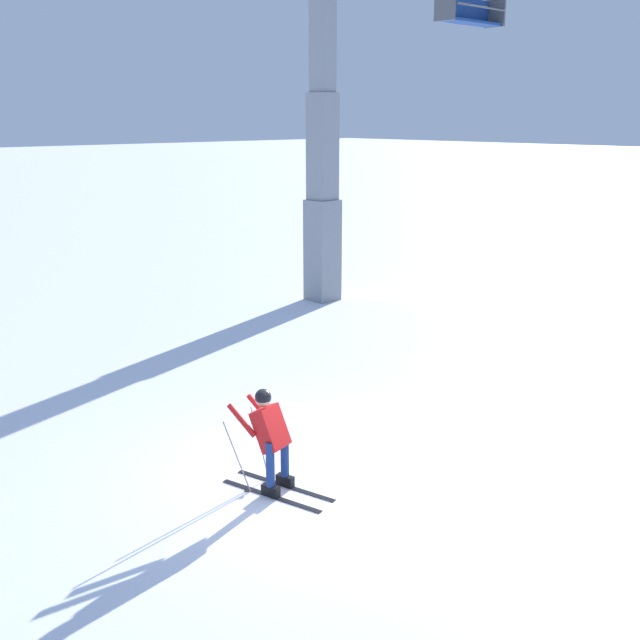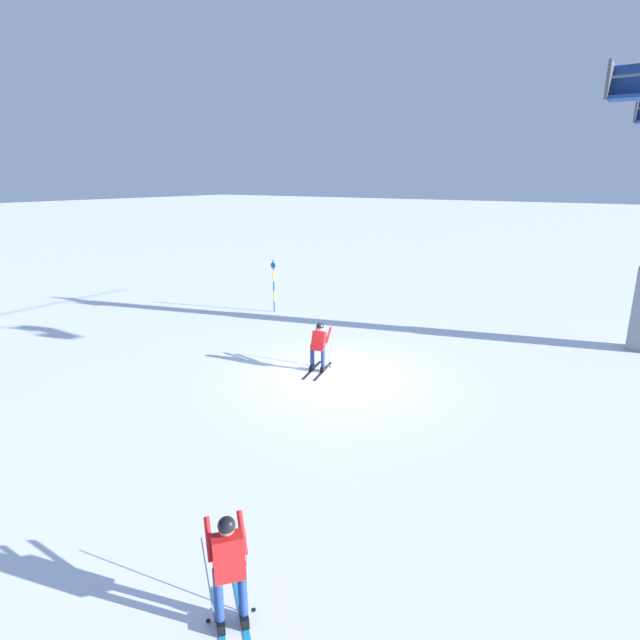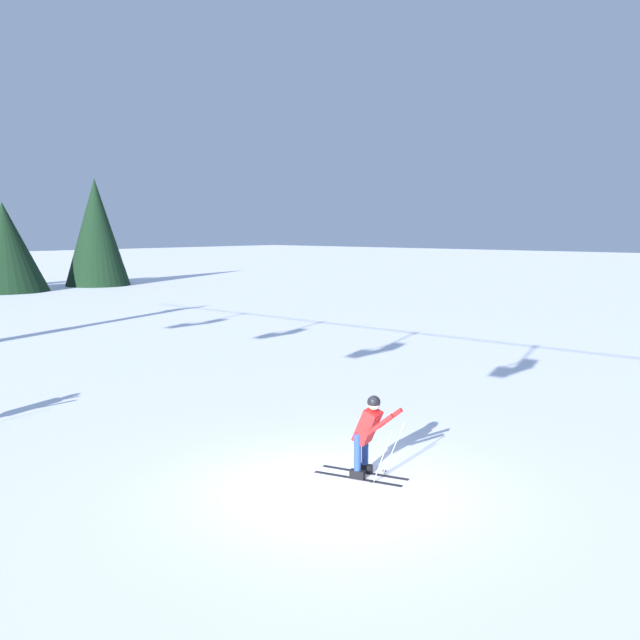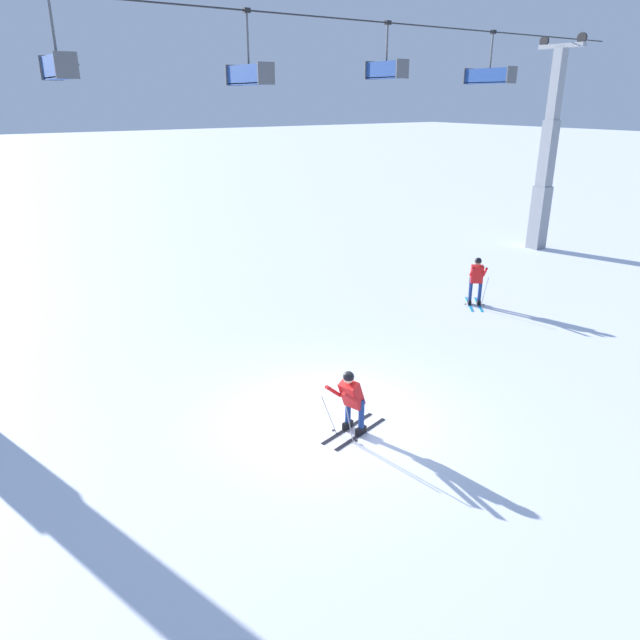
# 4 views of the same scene
# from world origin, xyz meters

# --- Properties ---
(ground_plane) EXTENTS (260.00, 260.00, 0.00)m
(ground_plane) POSITION_xyz_m (0.00, 0.00, 0.00)
(ground_plane) COLOR white
(skier_carving_main) EXTENTS (1.81, 0.96, 1.69)m
(skier_carving_main) POSITION_xyz_m (-0.08, -0.86, 0.91)
(skier_carving_main) COLOR black
(skier_carving_main) RESTS_ON ground_plane
(lift_tower_near) EXTENTS (0.82, 2.67, 9.61)m
(lift_tower_near) POSITION_xyz_m (-8.28, 7.81, 3.97)
(lift_tower_near) COLOR gray
(lift_tower_near) RESTS_ON ground_plane
(chairlift_seat_nearest) EXTENTS (0.61, 1.95, 2.09)m
(chairlift_seat_nearest) POSITION_xyz_m (-3.35, 7.81, 7.75)
(chairlift_seat_nearest) COLOR black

